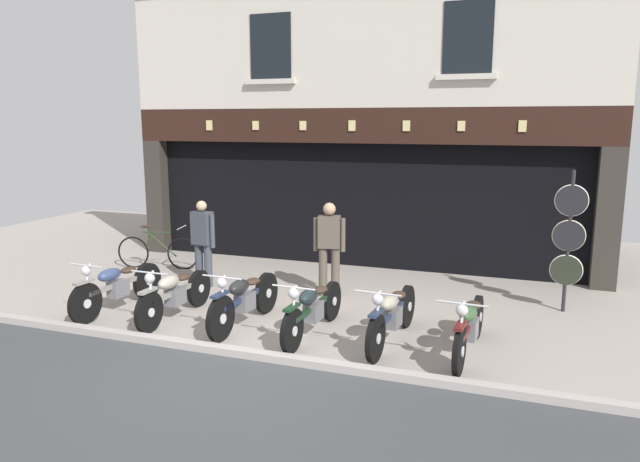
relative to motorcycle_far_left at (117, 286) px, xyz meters
name	(u,v)px	position (x,y,z in m)	size (l,w,h in m)	color
ground	(200,394)	(2.78, -2.08, -0.46)	(22.00, 22.00, 0.18)	#9D938B
shop_facade	(376,181)	(2.78, 5.94, 1.23)	(10.30, 4.42, 5.96)	black
motorcycle_far_left	(117,286)	(0.00, 0.00, 0.00)	(0.62, 2.03, 0.91)	black
motorcycle_left	(174,293)	(1.10, -0.02, -0.01)	(0.62, 1.95, 0.90)	black
motorcycle_center_left	(244,299)	(2.27, 0.04, 0.01)	(0.62, 2.01, 0.93)	black
motorcycle_center	(313,308)	(3.37, 0.01, -0.01)	(0.62, 2.04, 0.90)	black
motorcycle_center_right	(392,314)	(4.51, 0.10, 0.00)	(0.62, 2.07, 0.91)	black
motorcycle_right	(469,325)	(5.55, 0.02, -0.01)	(0.62, 2.00, 0.90)	black
salesman_left	(203,239)	(0.55, 1.77, 0.46)	(0.55, 0.28, 1.61)	#3D424C
shopkeeper_center	(329,245)	(2.96, 1.95, 0.50)	(0.55, 0.30, 1.66)	brown
tyre_sign_pole	(569,237)	(6.82, 2.40, 0.82)	(0.51, 0.06, 2.29)	#232328
advert_board_near	(267,176)	(0.71, 4.30, 1.43)	(0.83, 0.03, 1.10)	silver
leaning_bicycle	(158,251)	(-1.07, 2.63, -0.06)	(1.73, 0.57, 0.93)	black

